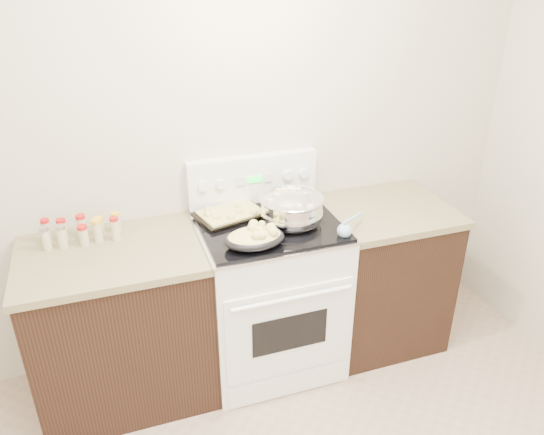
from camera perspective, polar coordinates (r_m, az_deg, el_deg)
name	(u,v)px	position (r m, az deg, el deg)	size (l,w,h in m)	color
room_shell	(321,222)	(1.23, 5.26, -0.51)	(4.10, 3.60, 2.75)	beige
counter_left	(123,324)	(3.02, -15.75, -11.00)	(0.93, 0.67, 0.92)	black
counter_right	(379,273)	(3.39, 11.48, -5.88)	(0.73, 0.67, 0.92)	black
kitchen_range	(269,292)	(3.11, -0.33, -7.98)	(0.78, 0.73, 1.22)	white
mixing_bowl	(292,211)	(2.82, 2.14, 0.76)	(0.37, 0.37, 0.20)	silver
roasting_pan	(255,237)	(2.63, -1.83, -2.11)	(0.31, 0.22, 0.12)	black
baking_sheet	(230,214)	(2.93, -4.51, 0.39)	(0.41, 0.33, 0.06)	black
wooden_spoon	(284,220)	(2.87, 1.31, -0.26)	(0.04, 0.25, 0.04)	tan
blue_ladle	(345,229)	(2.76, 7.91, -1.24)	(0.22, 0.20, 0.10)	#88B3CB
spice_jars	(81,230)	(2.88, -19.86, -1.31)	(0.39, 0.14, 0.13)	#BFB28C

